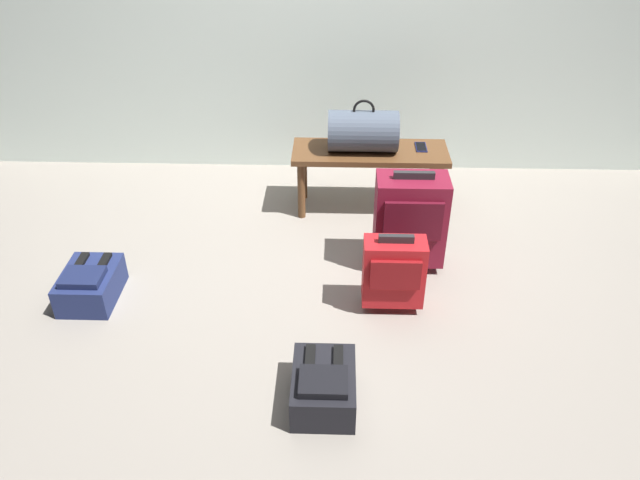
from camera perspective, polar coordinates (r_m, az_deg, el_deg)
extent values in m
plane|color=gray|center=(3.46, 0.07, -4.85)|extent=(6.60, 6.60, 0.00)
cube|color=brown|center=(4.04, 4.64, 8.03)|extent=(1.00, 0.36, 0.04)
cylinder|color=brown|center=(4.02, -1.72, 4.57)|extent=(0.05, 0.05, 0.39)
cylinder|color=brown|center=(4.07, 10.78, 4.31)|extent=(0.05, 0.05, 0.39)
cylinder|color=brown|center=(4.25, -1.53, 6.28)|extent=(0.05, 0.05, 0.39)
cylinder|color=brown|center=(4.29, 10.34, 6.02)|extent=(0.05, 0.05, 0.39)
cylinder|color=#475160|center=(3.97, 3.98, 9.97)|extent=(0.44, 0.26, 0.26)
torus|color=black|center=(3.92, 4.06, 11.84)|extent=(0.14, 0.02, 0.14)
cube|color=#191E4C|center=(4.10, 9.28, 8.44)|extent=(0.07, 0.14, 0.01)
cube|color=black|center=(4.10, 9.28, 8.50)|extent=(0.06, 0.13, 0.00)
cube|color=maroon|center=(3.54, 8.28, 1.91)|extent=(0.40, 0.23, 0.52)
cube|color=#500E1C|center=(3.40, 8.56, 1.70)|extent=(0.32, 0.02, 0.23)
cube|color=#262628|center=(3.40, 8.66, 5.92)|extent=(0.22, 0.03, 0.04)
cylinder|color=black|center=(3.75, 5.70, -1.09)|extent=(0.02, 0.05, 0.05)
cylinder|color=black|center=(3.78, 9.93, -1.15)|extent=(0.02, 0.05, 0.05)
cube|color=red|center=(3.24, 6.79, -2.90)|extent=(0.32, 0.16, 0.37)
cube|color=maroon|center=(3.14, 6.96, -3.23)|extent=(0.26, 0.02, 0.17)
cube|color=#262628|center=(3.12, 7.04, 0.12)|extent=(0.18, 0.03, 0.04)
cylinder|color=black|center=(3.40, 4.61, -5.15)|extent=(0.02, 0.05, 0.05)
cylinder|color=black|center=(3.42, 8.37, -5.19)|extent=(0.02, 0.05, 0.05)
cube|color=black|center=(2.83, 0.34, -13.37)|extent=(0.28, 0.38, 0.17)
cube|color=black|center=(2.71, 0.31, -12.92)|extent=(0.21, 0.17, 0.04)
cube|color=black|center=(2.81, -0.93, -11.03)|extent=(0.04, 0.19, 0.02)
cube|color=black|center=(2.80, 1.70, -11.08)|extent=(0.04, 0.19, 0.02)
cube|color=navy|center=(3.59, -20.35, -3.90)|extent=(0.28, 0.38, 0.17)
cube|color=#182045|center=(3.49, -21.03, -3.22)|extent=(0.21, 0.17, 0.04)
cube|color=black|center=(3.61, -21.23, -2.03)|extent=(0.04, 0.19, 0.02)
cube|color=black|center=(3.57, -19.37, -2.09)|extent=(0.04, 0.19, 0.02)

